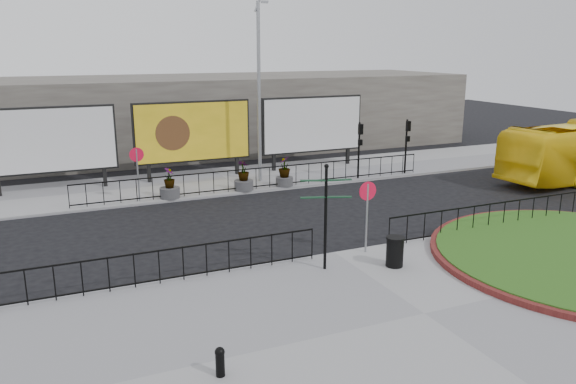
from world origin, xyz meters
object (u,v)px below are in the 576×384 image
billboard_mid (193,132)px  lamp_post (259,90)px  bollard (220,360)px  planter_a (170,187)px  planter_b (244,179)px  litter_bin (395,251)px  planter_c (284,174)px  fingerpost_sign (326,207)px

billboard_mid → lamp_post: lamp_post is taller
bollard → planter_a: (2.17, 15.02, 0.15)m
planter_b → litter_bin: bearing=-84.3°
billboard_mid → planter_c: (3.70, -3.57, -1.87)m
litter_bin → planter_a: size_ratio=0.69×
lamp_post → planter_b: bearing=-132.7°
lamp_post → planter_a: lamp_post is taller
lamp_post → billboard_mid: bearing=146.7°
litter_bin → planter_b: 11.35m
fingerpost_sign → planter_a: 11.01m
litter_bin → fingerpost_sign: bearing=161.9°
planter_c → billboard_mid: bearing=136.0°
lamp_post → bollard: lamp_post is taller
billboard_mid → planter_a: bearing=-120.5°
billboard_mid → lamp_post: bearing=-33.3°
fingerpost_sign → litter_bin: fingerpost_sign is taller
billboard_mid → planter_a: billboard_mid is taller
lamp_post → litter_bin: bearing=-91.5°
bollard → planter_c: (7.98, 15.02, 0.24)m
billboard_mid → fingerpost_sign: (0.52, -14.16, -0.43)m
lamp_post → planter_c: 4.45m
fingerpost_sign → litter_bin: size_ratio=3.46×
fingerpost_sign → bollard: size_ratio=5.04×
billboard_mid → planter_b: bearing=-66.8°
billboard_mid → litter_bin: bearing=-79.9°
planter_a → planter_c: planter_c is taller
planter_b → planter_c: planter_c is taller
lamp_post → fingerpost_sign: 12.72m
planter_b → fingerpost_sign: bearing=-95.5°
billboard_mid → bollard: 19.19m
fingerpost_sign → planter_c: fingerpost_sign is taller
fingerpost_sign → planter_b: 10.74m
planter_c → fingerpost_sign: bearing=-106.7°
lamp_post → planter_c: size_ratio=6.16×
lamp_post → bollard: bearing=-113.7°
fingerpost_sign → bollard: (-4.79, -4.43, -1.68)m
lamp_post → litter_bin: 13.56m
planter_a → planter_b: size_ratio=0.97×
fingerpost_sign → planter_b: (1.01, 10.59, -1.49)m
billboard_mid → planter_b: 4.34m
litter_bin → bollard: bearing=-151.7°
bollard → planter_c: 17.01m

